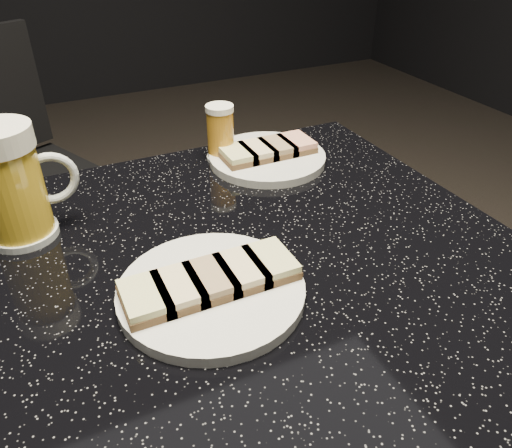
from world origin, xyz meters
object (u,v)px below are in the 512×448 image
(beer_tumbler, at_px, (220,133))
(plate_large, at_px, (211,291))
(table, at_px, (256,381))
(chair, at_px, (14,164))
(plate_small, at_px, (267,158))
(beer_mug, at_px, (12,184))

(beer_tumbler, bearing_deg, plate_large, -113.88)
(table, relative_size, beer_tumbler, 7.65)
(beer_tumbler, xyz_separation_m, chair, (-0.36, 0.72, -0.30))
(chair, bearing_deg, beer_tumbler, -63.16)
(plate_small, distance_m, beer_tumbler, 0.09)
(plate_large, distance_m, beer_tumbler, 0.37)
(table, xyz_separation_m, beer_tumbler, (0.07, 0.29, 0.29))
(plate_large, distance_m, plate_small, 0.36)
(beer_mug, height_order, chair, beer_mug)
(beer_tumbler, relative_size, chair, 0.12)
(plate_small, distance_m, chair, 0.91)
(plate_small, bearing_deg, chair, 119.54)
(plate_large, xyz_separation_m, beer_tumbler, (0.15, 0.33, 0.04))
(beer_mug, distance_m, chair, 0.89)
(table, distance_m, beer_mug, 0.45)
(table, distance_m, chair, 1.05)
(table, relative_size, chair, 0.88)
(table, height_order, beer_mug, beer_mug)
(beer_tumbler, height_order, chair, chair)
(plate_small, height_order, table, plate_small)
(table, relative_size, beer_mug, 4.75)
(beer_mug, xyz_separation_m, chair, (-0.03, 0.83, -0.33))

